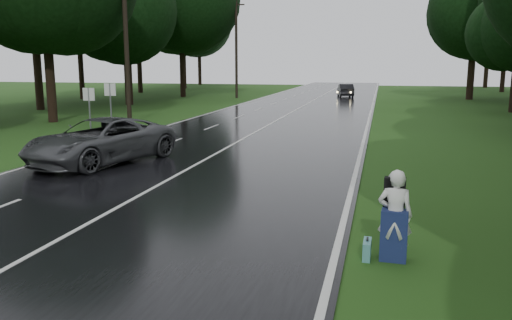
% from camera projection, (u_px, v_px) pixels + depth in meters
% --- Properties ---
extents(ground, '(160.00, 160.00, 0.00)m').
position_uv_depth(ground, '(42.00, 251.00, 10.55)').
color(ground, '#244C16').
rests_on(ground, ground).
extents(road, '(12.00, 140.00, 0.04)m').
position_uv_depth(road, '(262.00, 129.00, 29.66)').
color(road, black).
rests_on(road, ground).
extents(lane_center, '(0.12, 140.00, 0.01)m').
position_uv_depth(lane_center, '(262.00, 129.00, 29.66)').
color(lane_center, silver).
rests_on(lane_center, road).
extents(grey_car, '(4.42, 6.53, 1.66)m').
position_uv_depth(grey_car, '(101.00, 141.00, 19.44)').
color(grey_car, '#46484B').
rests_on(grey_car, road).
extents(far_car, '(2.19, 4.41, 1.39)m').
position_uv_depth(far_car, '(345.00, 90.00, 56.90)').
color(far_car, black).
rests_on(far_car, road).
extents(hitchhiker, '(0.68, 0.62, 1.78)m').
position_uv_depth(hitchhiker, '(395.00, 218.00, 9.92)').
color(hitchhiker, silver).
rests_on(hitchhiker, ground).
extents(suitcase, '(0.16, 0.51, 0.36)m').
position_uv_depth(suitcase, '(367.00, 249.00, 10.12)').
color(suitcase, teal).
rests_on(suitcase, ground).
extents(utility_pole_mid, '(1.80, 0.28, 9.34)m').
position_uv_depth(utility_pole_mid, '(130.00, 124.00, 32.20)').
color(utility_pole_mid, black).
rests_on(utility_pole_mid, ground).
extents(utility_pole_far, '(1.80, 0.28, 10.66)m').
position_uv_depth(utility_pole_far, '(237.00, 98.00, 55.67)').
color(utility_pole_far, black).
rests_on(utility_pole_far, ground).
extents(road_sign_a, '(0.61, 0.10, 2.54)m').
position_uv_depth(road_sign_a, '(91.00, 140.00, 25.56)').
color(road_sign_a, white).
rests_on(road_sign_a, ground).
extents(road_sign_b, '(0.64, 0.10, 2.67)m').
position_uv_depth(road_sign_b, '(112.00, 134.00, 27.53)').
color(road_sign_b, white).
rests_on(road_sign_b, ground).
extents(tree_left_d, '(10.10, 10.10, 15.79)m').
position_uv_depth(tree_left_d, '(53.00, 122.00, 33.32)').
color(tree_left_d, black).
rests_on(tree_left_d, ground).
extents(tree_left_e, '(8.96, 8.96, 13.99)m').
position_uv_depth(tree_left_e, '(130.00, 105.00, 46.97)').
color(tree_left_e, black).
rests_on(tree_left_e, ground).
extents(tree_left_f, '(11.58, 11.58, 18.10)m').
position_uv_depth(tree_left_f, '(183.00, 97.00, 57.65)').
color(tree_left_f, black).
rests_on(tree_left_f, ground).
extents(tree_right_f, '(9.82, 9.82, 15.34)m').
position_uv_depth(tree_right_f, '(469.00, 100.00, 53.30)').
color(tree_right_f, black).
rests_on(tree_right_f, ground).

